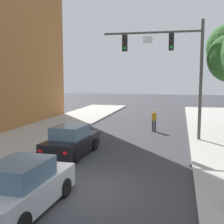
{
  "coord_description": "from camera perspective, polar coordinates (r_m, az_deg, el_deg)",
  "views": [
    {
      "loc": [
        3.4,
        -9.62,
        4.12
      ],
      "look_at": [
        -0.66,
        7.35,
        2.0
      ],
      "focal_mm": 46.27,
      "sensor_mm": 36.0,
      "label": 1
    }
  ],
  "objects": [
    {
      "name": "car_following_silver",
      "position": [
        9.59,
        -17.35,
        -14.16
      ],
      "size": [
        1.96,
        4.3,
        1.6
      ],
      "color": "#B7B7BC",
      "rests_on": "ground"
    },
    {
      "name": "ground_plane",
      "position": [
        11.01,
        -5.79,
        -15.1
      ],
      "size": [
        120.0,
        120.0,
        0.0
      ],
      "primitive_type": "plane",
      "color": "#38383D"
    },
    {
      "name": "car_lead_black",
      "position": [
        15.5,
        -8.05,
        -5.81
      ],
      "size": [
        2.01,
        4.32,
        1.6
      ],
      "color": "black",
      "rests_on": "ground"
    },
    {
      "name": "pedestrian_crossing_road",
      "position": [
        22.12,
        8.31,
        -1.49
      ],
      "size": [
        0.36,
        0.22,
        1.64
      ],
      "color": "#333338",
      "rests_on": "ground"
    },
    {
      "name": "traffic_signal_mast",
      "position": [
        19.01,
        11.87,
        10.43
      ],
      "size": [
        6.34,
        0.38,
        7.5
      ],
      "color": "#514C47",
      "rests_on": "sidewalk_right"
    }
  ]
}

